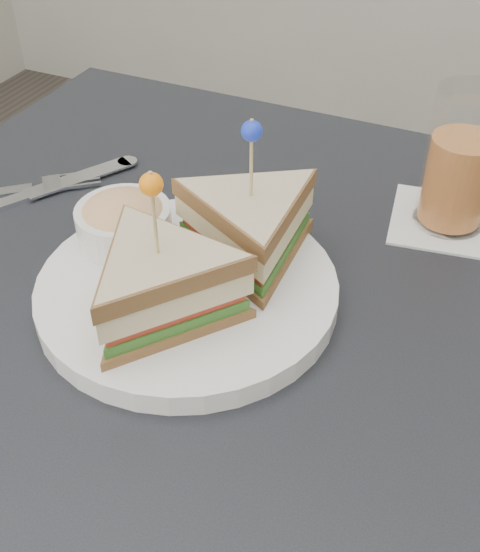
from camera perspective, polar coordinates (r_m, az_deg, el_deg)
table at (r=0.62m, az=-1.24°, el=-9.32°), size 0.80×0.80×0.75m
plate_meal at (r=0.57m, az=-3.79°, el=1.44°), size 0.33×0.33×0.15m
cutlery_fork at (r=0.76m, az=-18.23°, el=6.73°), size 0.17×0.15×0.01m
cutlery_knife at (r=0.75m, az=-16.51°, el=6.57°), size 0.12×0.20×0.01m
drink_set at (r=0.68m, az=17.64°, el=8.47°), size 0.12×0.12×0.14m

